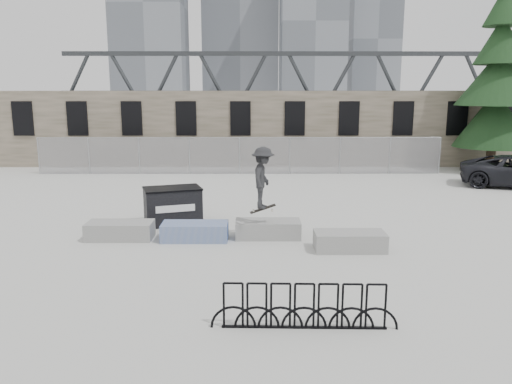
# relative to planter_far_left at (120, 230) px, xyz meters

# --- Properties ---
(ground) EXTENTS (120.00, 120.00, 0.00)m
(ground) POSITION_rel_planter_far_left_xyz_m (3.33, -0.12, -0.29)
(ground) COLOR #B5B6B1
(ground) RESTS_ON ground
(stone_wall) EXTENTS (36.00, 2.58, 4.50)m
(stone_wall) POSITION_rel_planter_far_left_xyz_m (3.33, 16.12, 1.97)
(stone_wall) COLOR #665C4B
(stone_wall) RESTS_ON ground
(chainlink_fence) EXTENTS (22.06, 0.06, 2.02)m
(chainlink_fence) POSITION_rel_planter_far_left_xyz_m (3.33, 12.38, 0.75)
(chainlink_fence) COLOR gray
(chainlink_fence) RESTS_ON ground
(planter_far_left) EXTENTS (2.00, 0.90, 0.53)m
(planter_far_left) POSITION_rel_planter_far_left_xyz_m (0.00, 0.00, 0.00)
(planter_far_left) COLOR #979694
(planter_far_left) RESTS_ON ground
(planter_center_left) EXTENTS (2.00, 0.90, 0.53)m
(planter_center_left) POSITION_rel_planter_far_left_xyz_m (2.31, -0.12, 0.00)
(planter_center_left) COLOR #3757A7
(planter_center_left) RESTS_ON ground
(planter_center_right) EXTENTS (2.00, 0.90, 0.53)m
(planter_center_right) POSITION_rel_planter_far_left_xyz_m (4.55, 0.14, 0.00)
(planter_center_right) COLOR #979694
(planter_center_right) RESTS_ON ground
(planter_offset) EXTENTS (2.00, 0.90, 0.53)m
(planter_offset) POSITION_rel_planter_far_left_xyz_m (6.84, -1.15, 0.00)
(planter_offset) COLOR #979694
(planter_offset) RESTS_ON ground
(dumpster) EXTENTS (2.17, 1.69, 1.25)m
(dumpster) POSITION_rel_planter_far_left_xyz_m (1.34, 1.82, 0.34)
(dumpster) COLOR black
(dumpster) RESTS_ON ground
(bike_rack) EXTENTS (3.59, 0.15, 0.90)m
(bike_rack) POSITION_rel_planter_far_left_xyz_m (5.06, -5.95, 0.15)
(bike_rack) COLOR black
(bike_rack) RESTS_ON ground
(spruce_tree) EXTENTS (4.37, 4.37, 11.50)m
(spruce_tree) POSITION_rel_planter_far_left_xyz_m (17.49, 13.10, 4.62)
(spruce_tree) COLOR #38281E
(spruce_tree) RESTS_ON ground
(skyline_towers) EXTENTS (58.00, 28.00, 48.00)m
(skyline_towers) POSITION_rel_planter_far_left_xyz_m (2.33, 93.69, 20.51)
(skyline_towers) COLOR slate
(skyline_towers) RESTS_ON ground
(truss_bridge) EXTENTS (70.00, 3.00, 9.80)m
(truss_bridge) POSITION_rel_planter_far_left_xyz_m (13.33, 54.88, 3.84)
(truss_bridge) COLOR #2D3033
(truss_bridge) RESTS_ON ground
(skateboarder) EXTENTS (0.89, 1.30, 2.00)m
(skateboarder) POSITION_rel_planter_far_left_xyz_m (4.38, -0.18, 1.65)
(skateboarder) COLOR #242527
(skateboarder) RESTS_ON ground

